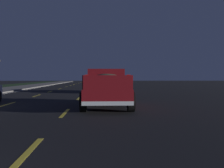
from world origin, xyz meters
TOP-DOWN VIEW (x-y plane):
  - ground at (27.00, 0.00)m, footprint 144.00×144.00m
  - sidewalk_shoulder at (27.00, 7.45)m, footprint 108.00×4.00m
  - lane_markings at (29.95, 3.09)m, footprint 108.00×7.04m
  - pickup_truck at (10.51, -3.50)m, footprint 5.44×2.32m
  - sedan_red at (21.94, -3.45)m, footprint 4.43×2.07m

SIDE VIEW (x-z plane):
  - ground at x=27.00m, z-range 0.00..0.00m
  - lane_markings at x=29.95m, z-range 0.00..0.01m
  - sidewalk_shoulder at x=27.00m, z-range 0.00..0.12m
  - sedan_red at x=21.94m, z-range 0.01..1.55m
  - pickup_truck at x=10.51m, z-range 0.05..1.92m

